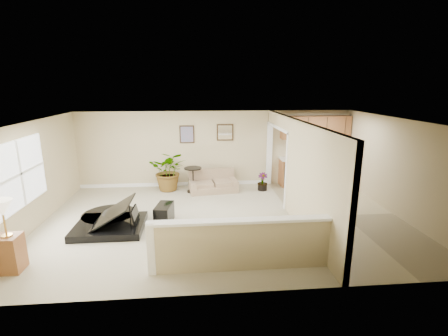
{
  "coord_description": "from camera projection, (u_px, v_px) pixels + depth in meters",
  "views": [
    {
      "loc": [
        -0.67,
        -7.61,
        3.31
      ],
      "look_at": [
        0.04,
        0.4,
        1.25
      ],
      "focal_mm": 26.0,
      "sensor_mm": 36.0,
      "label": 1
    }
  ],
  "objects": [
    {
      "name": "floor",
      "position": [
        224.0,
        220.0,
        8.22
      ],
      "size": [
        9.0,
        9.0,
        0.0
      ],
      "primitive_type": "plane",
      "color": "#B8B08F",
      "rests_on": "ground"
    },
    {
      "name": "back_wall",
      "position": [
        216.0,
        149.0,
        10.8
      ],
      "size": [
        9.0,
        0.04,
        2.5
      ],
      "primitive_type": "cube",
      "color": "#C5B386",
      "rests_on": "floor"
    },
    {
      "name": "front_wall",
      "position": [
        241.0,
        222.0,
        5.01
      ],
      "size": [
        9.0,
        0.04,
        2.5
      ],
      "primitive_type": "cube",
      "color": "#C5B386",
      "rests_on": "floor"
    },
    {
      "name": "left_wall",
      "position": [
        31.0,
        176.0,
        7.52
      ],
      "size": [
        0.04,
        6.0,
        2.5
      ],
      "primitive_type": "cube",
      "color": "#C5B386",
      "rests_on": "floor"
    },
    {
      "name": "right_wall",
      "position": [
        399.0,
        168.0,
        8.29
      ],
      "size": [
        0.04,
        6.0,
        2.5
      ],
      "primitive_type": "cube",
      "color": "#C5B386",
      "rests_on": "floor"
    },
    {
      "name": "ceiling",
      "position": [
        224.0,
        121.0,
        7.6
      ],
      "size": [
        9.0,
        6.0,
        0.04
      ],
      "primitive_type": "cube",
      "color": "white",
      "rests_on": "back_wall"
    },
    {
      "name": "kitchen_vinyl",
      "position": [
        344.0,
        215.0,
        8.49
      ],
      "size": [
        2.7,
        6.0,
        0.01
      ],
      "primitive_type": "cube",
      "color": "tan",
      "rests_on": "floor"
    },
    {
      "name": "interior_partition",
      "position": [
        293.0,
        169.0,
        8.31
      ],
      "size": [
        0.18,
        5.99,
        2.5
      ],
      "color": "#C5B386",
      "rests_on": "floor"
    },
    {
      "name": "pony_half_wall",
      "position": [
        239.0,
        244.0,
        5.88
      ],
      "size": [
        3.42,
        0.22,
        1.0
      ],
      "color": "#C5B386",
      "rests_on": "floor"
    },
    {
      "name": "left_window",
      "position": [
        19.0,
        174.0,
        6.99
      ],
      "size": [
        0.05,
        2.15,
        1.45
      ],
      "primitive_type": "cube",
      "color": "white",
      "rests_on": "left_wall"
    },
    {
      "name": "wall_art_left",
      "position": [
        187.0,
        134.0,
        10.57
      ],
      "size": [
        0.48,
        0.04,
        0.58
      ],
      "color": "#382614",
      "rests_on": "back_wall"
    },
    {
      "name": "wall_mirror",
      "position": [
        225.0,
        132.0,
        10.66
      ],
      "size": [
        0.55,
        0.04,
        0.55
      ],
      "color": "#382614",
      "rests_on": "back_wall"
    },
    {
      "name": "kitchen_cabinets",
      "position": [
        311.0,
        160.0,
        10.91
      ],
      "size": [
        2.36,
        0.65,
        2.33
      ],
      "color": "#9A5732",
      "rests_on": "floor"
    },
    {
      "name": "piano",
      "position": [
        108.0,
        202.0,
        7.65
      ],
      "size": [
        1.88,
        1.94,
        1.49
      ],
      "rotation": [
        0.0,
        0.0,
        0.0
      ],
      "color": "black",
      "rests_on": "floor"
    },
    {
      "name": "piano_bench",
      "position": [
        164.0,
        214.0,
        7.97
      ],
      "size": [
        0.46,
        0.75,
        0.47
      ],
      "primitive_type": "cube",
      "rotation": [
        0.0,
        0.0,
        -0.17
      ],
      "color": "black",
      "rests_on": "floor"
    },
    {
      "name": "loveseat",
      "position": [
        213.0,
        181.0,
        10.42
      ],
      "size": [
        1.61,
        1.03,
        0.86
      ],
      "rotation": [
        0.0,
        0.0,
        0.12
      ],
      "color": "tan",
      "rests_on": "floor"
    },
    {
      "name": "accent_table",
      "position": [
        193.0,
        176.0,
        10.23
      ],
      "size": [
        0.55,
        0.55,
        0.79
      ],
      "color": "black",
      "rests_on": "floor"
    },
    {
      "name": "palm_plant",
      "position": [
        169.0,
        171.0,
        10.39
      ],
      "size": [
        1.29,
        1.16,
        1.3
      ],
      "color": "black",
      "rests_on": "floor"
    },
    {
      "name": "small_plant",
      "position": [
        262.0,
        183.0,
        10.46
      ],
      "size": [
        0.36,
        0.36,
        0.58
      ],
      "color": "black",
      "rests_on": "floor"
    },
    {
      "name": "lamp_stand",
      "position": [
        8.0,
        242.0,
        5.82
      ],
      "size": [
        0.4,
        0.4,
        1.37
      ],
      "color": "#9A5732",
      "rests_on": "floor"
    }
  ]
}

